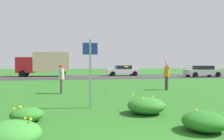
# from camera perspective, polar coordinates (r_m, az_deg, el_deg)

# --- Properties ---
(ground_plane) EXTENTS (120.00, 120.00, 0.00)m
(ground_plane) POSITION_cam_1_polar(r_m,az_deg,el_deg) (15.66, -3.30, -4.57)
(ground_plane) COLOR #26601E
(highway_strip) EXTENTS (120.00, 9.47, 0.01)m
(highway_strip) POSITION_cam_1_polar(r_m,az_deg,el_deg) (28.24, -6.14, -1.81)
(highway_strip) COLOR #2D2D30
(highway_strip) RESTS_ON ground
(highway_center_stripe) EXTENTS (120.00, 0.16, 0.00)m
(highway_center_stripe) POSITION_cam_1_polar(r_m,az_deg,el_deg) (28.24, -6.14, -1.80)
(highway_center_stripe) COLOR yellow
(highway_center_stripe) RESTS_ON ground
(daylily_clump_near_camera) EXTENTS (1.12, 1.08, 0.52)m
(daylily_clump_near_camera) POSITION_cam_1_polar(r_m,az_deg,el_deg) (6.12, 22.77, -12.09)
(daylily_clump_near_camera) COLOR #23661E
(daylily_clump_near_camera) RESTS_ON ground
(daylily_clump_mid_right) EXTENTS (1.28, 1.21, 0.61)m
(daylily_clump_mid_right) POSITION_cam_1_polar(r_m,az_deg,el_deg) (7.64, 8.84, -9.05)
(daylily_clump_mid_right) COLOR #2D7526
(daylily_clump_mid_right) RESTS_ON ground
(daylily_clump_front_center) EXTENTS (1.21, 1.14, 0.60)m
(daylily_clump_front_center) POSITION_cam_1_polar(r_m,az_deg,el_deg) (4.96, -24.75, -15.01)
(daylily_clump_front_center) COLOR #337F2D
(daylily_clump_front_center) RESTS_ON ground
(daylily_clump_front_left) EXTENTS (0.96, 0.88, 0.47)m
(daylily_clump_front_left) POSITION_cam_1_polar(r_m,az_deg,el_deg) (6.99, -21.12, -10.71)
(daylily_clump_front_left) COLOR #2D7526
(daylily_clump_front_left) RESTS_ON ground
(sign_post_near_path) EXTENTS (0.56, 0.10, 2.60)m
(sign_post_near_path) POSITION_cam_1_polar(r_m,az_deg,el_deg) (8.39, -5.66, 0.86)
(sign_post_near_path) COLOR #93969B
(sign_post_near_path) RESTS_ON ground
(person_thrower_red_cap_gray_shirt) EXTENTS (0.40, 0.51, 1.81)m
(person_thrower_red_cap_gray_shirt) POSITION_cam_1_polar(r_m,az_deg,el_deg) (12.83, -12.94, -1.62)
(person_thrower_red_cap_gray_shirt) COLOR #B2B2B7
(person_thrower_red_cap_gray_shirt) RESTS_ON ground
(person_catcher_orange_shirt) EXTENTS (0.42, 0.51, 1.92)m
(person_catcher_orange_shirt) POSITION_cam_1_polar(r_m,az_deg,el_deg) (14.67, 13.91, -1.08)
(person_catcher_orange_shirt) COLOR orange
(person_catcher_orange_shirt) RESTS_ON ground
(frisbee_orange) EXTENTS (0.26, 0.25, 0.09)m
(frisbee_orange) POSITION_cam_1_polar(r_m,az_deg,el_deg) (13.65, 3.72, 0.85)
(frisbee_orange) COLOR orange
(car_silver_leftmost) EXTENTS (4.50, 2.00, 1.45)m
(car_silver_leftmost) POSITION_cam_1_polar(r_m,az_deg,el_deg) (30.69, 22.37, -0.27)
(car_silver_leftmost) COLOR #B7BABF
(car_silver_leftmost) RESTS_ON ground
(car_white_center_left) EXTENTS (4.50, 2.00, 1.45)m
(car_white_center_left) POSITION_cam_1_polar(r_m,az_deg,el_deg) (31.01, 2.80, -0.13)
(car_white_center_left) COLOR silver
(car_white_center_left) RESTS_ON ground
(box_truck_red) EXTENTS (6.70, 2.46, 3.20)m
(box_truck_red) POSITION_cam_1_polar(r_m,az_deg,el_deg) (30.51, -16.86, 1.77)
(box_truck_red) COLOR maroon
(box_truck_red) RESTS_ON ground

